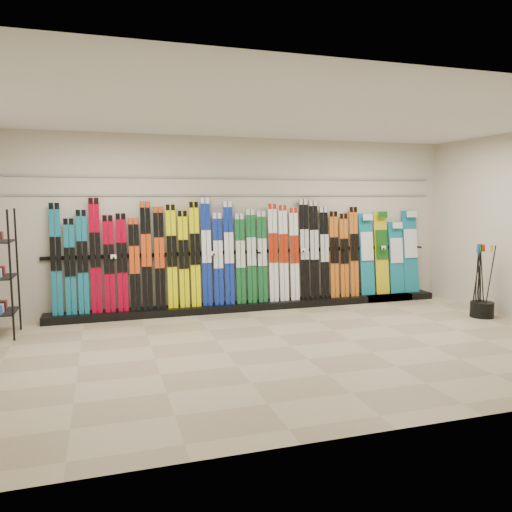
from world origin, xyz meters
name	(u,v)px	position (x,y,z in m)	size (l,w,h in m)	color
floor	(291,346)	(0.00, 0.00, 0.00)	(8.00, 8.00, 0.00)	tan
back_wall	(240,224)	(0.00, 2.50, 1.50)	(8.00, 8.00, 0.00)	beige
ceiling	(293,114)	(0.00, 0.00, 3.00)	(8.00, 8.00, 0.00)	silver
ski_rack_base	(256,305)	(0.22, 2.28, 0.06)	(8.00, 0.40, 0.12)	black
skis	(218,256)	(-0.45, 2.31, 0.96)	(5.37, 0.19, 1.84)	#136580
snowboards	(389,254)	(2.95, 2.36, 0.88)	(1.26, 0.24, 1.58)	#14728C
pole_bin	(482,309)	(3.60, 0.59, 0.12)	(0.37, 0.37, 0.25)	black
ski_poles	(480,280)	(3.57, 0.62, 0.61)	(0.32, 0.32, 1.18)	black
slatwall_rail_0	(241,195)	(0.00, 2.48, 2.00)	(7.60, 0.02, 0.03)	gray
slatwall_rail_1	(240,178)	(0.00, 2.48, 2.30)	(7.60, 0.02, 0.03)	gray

